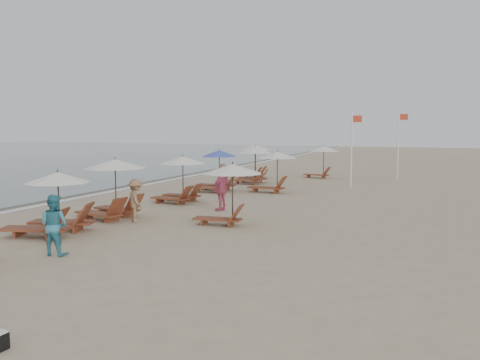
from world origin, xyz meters
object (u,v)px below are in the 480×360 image
at_px(inland_station_2, 321,157).
at_px(lounger_station_5, 252,166).
at_px(beachgoer_mid_b, 136,201).
at_px(flag_pole_near, 352,146).
at_px(lounger_station_3, 179,179).
at_px(inland_station_0, 227,184).
at_px(lounger_station_2, 111,189).
at_px(lounger_station_4, 215,174).
at_px(beachgoer_far_a, 221,190).
at_px(beachgoer_far_b, 223,177).
at_px(beachgoer_mid_a, 54,225).
at_px(inland_station_1, 272,168).
at_px(lounger_station_1, 52,206).
at_px(lounger_station_6, 253,160).

bearing_deg(inland_station_2, lounger_station_5, -123.30).
xyz_separation_m(beachgoer_mid_b, flag_pole_near, (5.66, 14.09, 1.64)).
xyz_separation_m(lounger_station_3, inland_station_0, (4.32, -4.18, 0.38)).
bearing_deg(lounger_station_2, inland_station_0, 6.37).
xyz_separation_m(lounger_station_4, beachgoer_far_a, (2.99, -5.73, -0.08)).
distance_m(beachgoer_far_a, beachgoer_far_b, 7.27).
distance_m(lounger_station_3, inland_station_2, 14.24).
height_order(lounger_station_5, beachgoer_mid_a, lounger_station_5).
bearing_deg(inland_station_1, lounger_station_5, 125.29).
xyz_separation_m(lounger_station_3, lounger_station_5, (0.39, 8.72, 0.01)).
bearing_deg(beachgoer_mid_a, lounger_station_5, -90.98).
height_order(lounger_station_3, beachgoer_far_b, lounger_station_3).
xyz_separation_m(lounger_station_1, beachgoer_far_a, (3.32, 6.40, -0.02)).
xyz_separation_m(lounger_station_3, inland_station_1, (2.97, 5.07, 0.24)).
height_order(lounger_station_1, beachgoer_far_b, lounger_station_1).
xyz_separation_m(lounger_station_1, inland_station_1, (3.43, 12.93, 0.41)).
bearing_deg(flag_pole_near, lounger_station_5, -176.88).
distance_m(lounger_station_5, inland_station_0, 13.49).
distance_m(inland_station_0, beachgoer_far_b, 10.37).
bearing_deg(beachgoer_far_a, lounger_station_1, -13.89).
height_order(lounger_station_2, beachgoer_mid_a, lounger_station_2).
height_order(lounger_station_3, beachgoer_far_a, lounger_station_3).
bearing_deg(lounger_station_4, inland_station_0, -62.27).
bearing_deg(inland_station_1, inland_station_2, 85.27).
bearing_deg(beachgoer_far_b, inland_station_1, -81.28).
relative_size(lounger_station_5, inland_station_2, 1.01).
bearing_deg(beachgoer_far_b, inland_station_0, -143.81).
relative_size(beachgoer_mid_a, beachgoer_far_b, 1.15).
bearing_deg(lounger_station_5, inland_station_2, 56.70).
height_order(inland_station_0, flag_pole_near, flag_pole_near).
distance_m(lounger_station_3, beachgoer_mid_a, 10.10).
relative_size(beachgoer_far_a, beachgoer_far_b, 1.23).
relative_size(lounger_station_1, lounger_station_3, 1.10).
height_order(inland_station_2, beachgoer_far_a, inland_station_2).
xyz_separation_m(lounger_station_2, lounger_station_6, (-0.28, 16.61, 0.08)).
relative_size(lounger_station_3, flag_pole_near, 0.56).
height_order(inland_station_2, beachgoer_mid_b, inland_station_2).
relative_size(lounger_station_4, inland_station_1, 0.96).
bearing_deg(lounger_station_3, beachgoer_far_a, -27.05).
bearing_deg(beachgoer_far_b, beachgoer_mid_b, -163.24).
bearing_deg(beachgoer_far_b, lounger_station_1, -170.53).
height_order(beachgoer_mid_b, flag_pole_near, flag_pole_near).
bearing_deg(beachgoer_far_b, inland_station_2, -12.13).
distance_m(lounger_station_6, beachgoer_far_b, 6.75).
bearing_deg(lounger_station_2, lounger_station_5, 86.55).
height_order(lounger_station_5, lounger_station_6, lounger_station_6).
xyz_separation_m(beachgoer_far_a, beachgoer_far_b, (-2.89, 6.67, -0.17)).
bearing_deg(beachgoer_mid_a, inland_station_1, -99.93).
height_order(inland_station_0, inland_station_2, same).
height_order(lounger_station_3, lounger_station_4, lounger_station_4).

